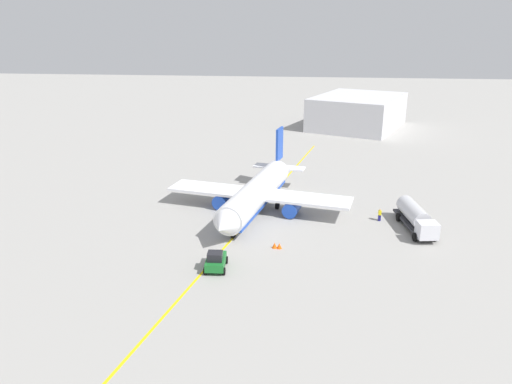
{
  "coord_description": "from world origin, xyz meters",
  "views": [
    {
      "loc": [
        62.29,
        7.5,
        24.81
      ],
      "look_at": [
        0.0,
        0.0,
        3.0
      ],
      "focal_mm": 33.09,
      "sensor_mm": 36.0,
      "label": 1
    }
  ],
  "objects_px": {
    "airplane": "(257,193)",
    "pushback_tug": "(216,261)",
    "safety_cone_wingtip": "(279,246)",
    "safety_cone_nose": "(275,245)",
    "refueling_worker": "(380,215)",
    "fuel_tanker": "(416,217)"
  },
  "relations": [
    {
      "from": "pushback_tug",
      "to": "safety_cone_wingtip",
      "type": "height_order",
      "value": "pushback_tug"
    },
    {
      "from": "refueling_worker",
      "to": "safety_cone_wingtip",
      "type": "bearing_deg",
      "value": -51.56
    },
    {
      "from": "airplane",
      "to": "pushback_tug",
      "type": "xyz_separation_m",
      "value": [
        17.84,
        -2.4,
        -1.69
      ]
    },
    {
      "from": "pushback_tug",
      "to": "safety_cone_nose",
      "type": "relative_size",
      "value": 5.42
    },
    {
      "from": "safety_cone_wingtip",
      "to": "safety_cone_nose",
      "type": "bearing_deg",
      "value": -96.26
    },
    {
      "from": "fuel_tanker",
      "to": "safety_cone_nose",
      "type": "distance_m",
      "value": 19.34
    },
    {
      "from": "airplane",
      "to": "fuel_tanker",
      "type": "bearing_deg",
      "value": 78.94
    },
    {
      "from": "airplane",
      "to": "pushback_tug",
      "type": "bearing_deg",
      "value": -7.66
    },
    {
      "from": "airplane",
      "to": "safety_cone_wingtip",
      "type": "bearing_deg",
      "value": 18.95
    },
    {
      "from": "airplane",
      "to": "safety_cone_nose",
      "type": "xyz_separation_m",
      "value": [
        11.85,
        3.51,
        -2.35
      ]
    },
    {
      "from": "fuel_tanker",
      "to": "safety_cone_nose",
      "type": "height_order",
      "value": "fuel_tanker"
    },
    {
      "from": "fuel_tanker",
      "to": "safety_cone_nose",
      "type": "bearing_deg",
      "value": -66.45
    },
    {
      "from": "pushback_tug",
      "to": "safety_cone_nose",
      "type": "distance_m",
      "value": 8.44
    },
    {
      "from": "safety_cone_wingtip",
      "to": "fuel_tanker",
      "type": "bearing_deg",
      "value": 114.43
    },
    {
      "from": "airplane",
      "to": "safety_cone_wingtip",
      "type": "distance_m",
      "value": 12.81
    },
    {
      "from": "refueling_worker",
      "to": "safety_cone_nose",
      "type": "distance_m",
      "value": 16.92
    },
    {
      "from": "pushback_tug",
      "to": "safety_cone_wingtip",
      "type": "distance_m",
      "value": 8.81
    },
    {
      "from": "fuel_tanker",
      "to": "safety_cone_wingtip",
      "type": "xyz_separation_m",
      "value": [
        7.77,
        -17.11,
        -1.38
      ]
    },
    {
      "from": "refueling_worker",
      "to": "fuel_tanker",
      "type": "bearing_deg",
      "value": 59.26
    },
    {
      "from": "fuel_tanker",
      "to": "safety_cone_wingtip",
      "type": "distance_m",
      "value": 18.84
    },
    {
      "from": "pushback_tug",
      "to": "refueling_worker",
      "type": "distance_m",
      "value": 25.27
    },
    {
      "from": "airplane",
      "to": "pushback_tug",
      "type": "distance_m",
      "value": 18.08
    }
  ]
}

